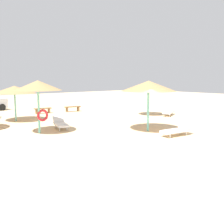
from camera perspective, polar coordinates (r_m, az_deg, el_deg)
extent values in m
plane|color=#DBBA8C|center=(12.77, 8.81, -6.69)|extent=(80.00, 80.00, 0.00)
cylinder|color=#6BC6BC|center=(20.02, -20.36, 1.12)|extent=(0.12, 0.12, 2.10)
cone|color=#9E7A4C|center=(19.93, -20.52, 4.61)|extent=(3.06, 3.06, 0.54)
cylinder|color=#6BC6BC|center=(15.12, -15.70, 0.18)|extent=(0.12, 0.12, 2.52)
cone|color=#9E7A4C|center=(15.01, -15.89, 5.62)|extent=(2.62, 2.62, 0.55)
torus|color=red|center=(15.24, -14.91, -0.71)|extent=(0.71, 0.20, 0.70)
cylinder|color=#6BC6BC|center=(21.79, 7.81, 2.28)|extent=(0.12, 0.12, 2.31)
cone|color=#9E7A4C|center=(21.71, 7.87, 5.69)|extent=(2.44, 2.44, 0.48)
cylinder|color=#6BC6BC|center=(15.38, 7.89, 0.37)|extent=(0.12, 0.12, 2.44)
cone|color=#9E7A4C|center=(15.27, 7.99, 5.67)|extent=(3.18, 3.18, 0.60)
cube|color=white|center=(16.24, -11.08, -2.68)|extent=(1.11, 1.81, 0.12)
cube|color=white|center=(16.98, -11.68, -1.50)|extent=(0.76, 0.66, 0.39)
cylinder|color=silver|center=(16.81, -12.24, -2.96)|extent=(0.06, 0.06, 0.22)
cylinder|color=silver|center=(16.90, -10.77, -2.87)|extent=(0.06, 0.06, 0.22)
cylinder|color=silver|center=(15.65, -11.37, -3.70)|extent=(0.06, 0.06, 0.22)
cylinder|color=silver|center=(15.75, -9.81, -3.60)|extent=(0.06, 0.06, 0.22)
cube|color=white|center=(22.07, 12.24, -0.04)|extent=(1.81, 1.31, 0.12)
cube|color=white|center=(22.82, 12.68, 0.74)|extent=(0.72, 0.79, 0.38)
cylinder|color=silver|center=(22.72, 12.00, -0.26)|extent=(0.06, 0.06, 0.22)
cylinder|color=silver|center=(22.63, 13.09, -0.32)|extent=(0.06, 0.06, 0.22)
cylinder|color=silver|center=(21.56, 11.32, -0.65)|extent=(0.06, 0.06, 0.22)
cylinder|color=silver|center=(21.46, 12.47, -0.72)|extent=(0.06, 0.06, 0.22)
cube|color=white|center=(14.46, 13.66, -4.01)|extent=(1.77, 0.86, 0.12)
cube|color=white|center=(14.99, 15.80, -2.68)|extent=(0.53, 0.69, 0.44)
cylinder|color=silver|center=(15.07, 14.61, -4.23)|extent=(0.06, 0.06, 0.22)
cylinder|color=silver|center=(14.78, 15.87, -4.50)|extent=(0.06, 0.06, 0.22)
cylinder|color=silver|center=(14.22, 11.32, -4.83)|extent=(0.06, 0.06, 0.22)
cylinder|color=silver|center=(13.92, 12.59, -5.13)|extent=(0.06, 0.06, 0.22)
cube|color=brown|center=(23.57, -14.88, 0.76)|extent=(1.54, 0.58, 0.08)
cube|color=brown|center=(23.43, -16.13, 0.08)|extent=(0.16, 0.37, 0.41)
cube|color=brown|center=(23.77, -13.61, 0.27)|extent=(0.16, 0.37, 0.41)
cube|color=brown|center=(24.34, -8.61, 1.14)|extent=(1.55, 0.69, 0.08)
cube|color=brown|center=(24.19, -9.82, 0.49)|extent=(0.19, 0.38, 0.41)
cube|color=brown|center=(24.57, -7.39, 0.64)|extent=(0.19, 0.38, 0.41)
cylinder|color=black|center=(26.94, -22.88, 0.96)|extent=(0.67, 0.34, 0.64)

